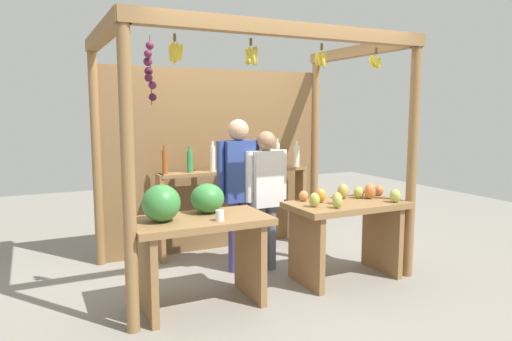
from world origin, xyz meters
name	(u,v)px	position (x,y,z in m)	size (l,w,h in m)	color
ground_plane	(249,269)	(0.00, 0.00, 0.00)	(12.00, 12.00, 0.00)	gray
market_stall	(233,136)	(-0.01, 0.40, 1.42)	(2.93, 1.88, 2.44)	olive
fruit_counter_left	(194,229)	(-0.82, -0.64, 0.69)	(1.18, 0.67, 1.10)	olive
fruit_counter_right	(346,221)	(0.78, -0.66, 0.59)	(1.19, 0.64, 0.95)	olive
bottle_shelf_unit	(236,187)	(0.15, 0.66, 0.79)	(1.88, 0.22, 1.36)	olive
vendor_man	(238,181)	(-0.11, 0.01, 0.97)	(0.48, 0.22, 1.61)	#463A7E
vendor_woman	(266,189)	(0.17, -0.08, 0.88)	(0.48, 0.20, 1.49)	slate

